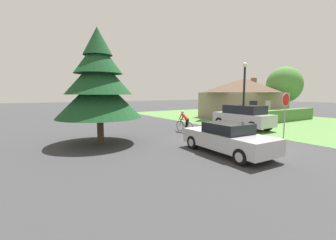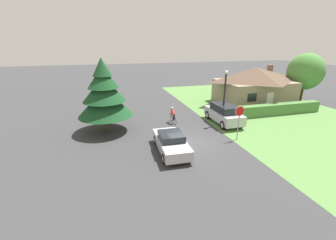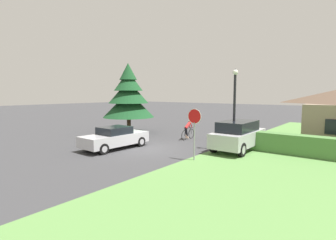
% 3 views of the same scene
% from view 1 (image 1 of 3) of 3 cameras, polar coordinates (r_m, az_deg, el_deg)
% --- Properties ---
extents(ground_plane, '(140.00, 140.00, 0.00)m').
position_cam_1_polar(ground_plane, '(12.65, 15.62, -5.88)').
color(ground_plane, '#38383A').
extents(grass_verge_right, '(16.00, 36.00, 0.01)m').
position_cam_1_polar(grass_verge_right, '(24.25, 26.77, -0.40)').
color(grass_verge_right, '#568442').
rests_on(grass_verge_right, ground).
extents(cottage_house, '(9.04, 6.59, 4.60)m').
position_cam_1_polar(cottage_house, '(27.25, 18.65, 5.52)').
color(cottage_house, gray).
rests_on(cottage_house, ground).
extents(hedge_row, '(11.23, 0.90, 1.17)m').
position_cam_1_polar(hedge_row, '(23.77, 26.32, 0.90)').
color(hedge_row, '#4C7A3D').
rests_on(hedge_row, ground).
extents(sedan_left_lane, '(1.97, 4.48, 1.41)m').
position_cam_1_polar(sedan_left_lane, '(10.50, 14.86, -4.59)').
color(sedan_left_lane, '#BCBCC1').
rests_on(sedan_left_lane, ground).
extents(cyclist, '(0.44, 1.81, 1.52)m').
position_cam_1_polar(cyclist, '(15.88, 4.25, -0.46)').
color(cyclist, black).
rests_on(cyclist, ground).
extents(parked_suv_right, '(1.96, 4.55, 1.83)m').
position_cam_1_polar(parked_suv_right, '(18.12, 18.51, 0.79)').
color(parked_suv_right, '#B7B7BC').
rests_on(parked_suv_right, ground).
extents(stop_sign, '(0.79, 0.07, 2.73)m').
position_cam_1_polar(stop_sign, '(15.23, 27.65, 3.15)').
color(stop_sign, gray).
rests_on(stop_sign, ground).
extents(street_lamp, '(0.33, 0.33, 5.03)m').
position_cam_1_polar(street_lamp, '(17.76, 18.76, 7.29)').
color(street_lamp, black).
rests_on(street_lamp, ground).
extents(conifer_tall_near, '(4.51, 4.51, 6.17)m').
position_cam_1_polar(conifer_tall_near, '(12.67, -17.17, 8.87)').
color(conifer_tall_near, '#4C3823').
rests_on(conifer_tall_near, ground).
extents(deciduous_tree_right, '(4.30, 4.30, 6.08)m').
position_cam_1_polar(deciduous_tree_right, '(32.24, 27.41, 7.93)').
color(deciduous_tree_right, '#4C3823').
rests_on(deciduous_tree_right, ground).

